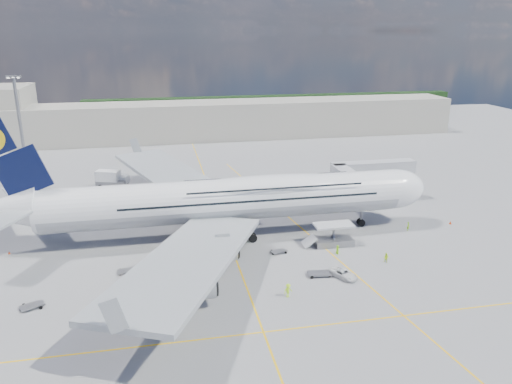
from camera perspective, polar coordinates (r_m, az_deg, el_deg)
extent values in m
plane|color=gray|center=(79.20, -2.25, -7.83)|extent=(300.00, 300.00, 0.00)
cube|color=yellow|center=(79.19, -2.25, -7.82)|extent=(0.25, 220.00, 0.01)
cube|color=yellow|center=(62.07, 0.85, -15.72)|extent=(120.00, 0.25, 0.01)
cube|color=yellow|center=(91.04, 5.47, -4.35)|extent=(14.16, 99.06, 0.01)
cylinder|color=white|center=(85.79, -3.39, -0.87)|extent=(62.00, 7.20, 7.20)
cylinder|color=#9EA0A5|center=(85.84, -3.39, -0.96)|extent=(60.76, 7.13, 7.13)
ellipsoid|color=white|center=(86.58, 1.83, 0.71)|extent=(36.00, 6.84, 3.76)
ellipsoid|color=white|center=(94.93, 15.46, 0.36)|extent=(11.52, 7.20, 7.20)
ellipsoid|color=black|center=(96.24, 17.22, 0.81)|extent=(3.84, 4.16, 1.44)
cone|color=white|center=(88.24, -26.87, -1.76)|extent=(10.00, 6.84, 6.84)
cube|color=black|center=(85.43, -26.40, 3.88)|extent=(11.02, 0.46, 14.61)
cube|color=#999EA3|center=(104.55, -9.30, 1.70)|extent=(25.49, 39.15, 3.35)
cube|color=#999EA3|center=(67.04, -7.73, -7.68)|extent=(25.49, 39.15, 3.35)
cylinder|color=#B7BABF|center=(98.39, -6.12, -0.66)|extent=(5.20, 3.50, 3.50)
cylinder|color=#B7BABF|center=(108.12, -9.04, 0.93)|extent=(5.20, 3.50, 3.50)
cylinder|color=#B7BABF|center=(75.22, -4.24, -6.62)|extent=(5.20, 3.50, 3.50)
cylinder|color=#B7BABF|center=(65.48, -7.01, -10.67)|extent=(5.20, 3.50, 3.50)
cylinder|color=gray|center=(93.90, 11.95, -2.53)|extent=(0.44, 0.44, 3.80)
cylinder|color=black|center=(94.44, 11.89, -3.41)|extent=(1.30, 0.90, 1.30)
cylinder|color=gray|center=(87.38, -3.33, -3.72)|extent=(0.56, 0.56, 3.80)
cylinder|color=black|center=(90.86, -3.61, -3.84)|extent=(1.50, 0.90, 1.50)
cube|color=#B7B7BC|center=(99.91, 10.22, 1.78)|extent=(3.00, 10.00, 2.60)
cube|color=#B7B7BC|center=(107.43, 13.24, 2.73)|extent=(18.00, 3.00, 2.60)
cylinder|color=gray|center=(104.31, 10.54, 0.42)|extent=(0.80, 0.80, 7.10)
cylinder|color=black|center=(105.27, 10.45, -1.19)|extent=(0.90, 0.80, 0.90)
cylinder|color=gray|center=(111.88, 16.84, 1.14)|extent=(1.00, 1.00, 7.10)
cube|color=gray|center=(112.79, 16.70, -0.39)|extent=(2.00, 2.00, 0.80)
cylinder|color=#B7B7BC|center=(96.54, 11.04, 1.17)|extent=(3.60, 3.60, 2.80)
cube|color=silver|center=(84.43, 8.88, -3.76)|extent=(6.50, 3.20, 0.35)
cube|color=gray|center=(85.55, 8.78, -5.60)|extent=(6.50, 3.20, 1.10)
cube|color=gray|center=(84.97, 8.83, -4.67)|extent=(0.22, 1.99, 3.00)
cylinder|color=black|center=(83.78, 7.38, -6.21)|extent=(0.70, 0.30, 0.70)
cube|color=silver|center=(84.08, 6.09, -5.58)|extent=(2.16, 2.60, 1.60)
cylinder|color=gray|center=(121.01, -25.18, 5.80)|extent=(0.70, 0.70, 25.00)
cube|color=gray|center=(119.37, -26.00, 11.76)|extent=(3.00, 0.40, 0.60)
cube|color=#B2AD9E|center=(168.25, -7.57, 8.06)|extent=(180.00, 16.00, 12.00)
cube|color=#193814|center=(218.71, 2.21, 9.93)|extent=(160.00, 6.00, 8.00)
cube|color=gray|center=(76.19, -13.32, -9.16)|extent=(2.71, 1.45, 0.16)
cylinder|color=black|center=(75.82, -14.15, -9.47)|extent=(0.40, 0.16, 0.40)
cylinder|color=black|center=(76.68, -12.48, -9.02)|extent=(0.40, 0.16, 0.40)
cube|color=gray|center=(77.11, -10.70, -8.58)|extent=(3.73, 2.78, 0.20)
cylinder|color=black|center=(76.60, -11.69, -8.95)|extent=(0.49, 0.20, 0.49)
cylinder|color=black|center=(77.78, -9.71, -8.39)|extent=(0.49, 0.20, 0.49)
cube|color=gray|center=(77.64, -14.34, -8.67)|extent=(3.35, 2.15, 0.19)
cylinder|color=black|center=(77.24, -15.28, -9.01)|extent=(0.46, 0.19, 0.46)
cylinder|color=black|center=(78.18, -13.39, -8.51)|extent=(0.46, 0.19, 0.46)
cube|color=gray|center=(72.67, -24.22, -11.75)|extent=(3.34, 2.71, 0.18)
cylinder|color=black|center=(72.52, -25.23, -12.07)|extent=(0.43, 0.18, 0.43)
cylinder|color=black|center=(72.96, -23.20, -11.60)|extent=(0.43, 0.18, 0.43)
cube|color=gray|center=(74.98, 7.25, -9.20)|extent=(3.55, 2.19, 0.20)
cylinder|color=black|center=(74.09, 6.41, -9.64)|extent=(0.49, 0.20, 0.49)
cylinder|color=black|center=(76.02, 8.05, -8.96)|extent=(0.49, 0.20, 0.49)
cube|color=gray|center=(81.65, 2.62, -6.77)|extent=(2.94, 2.28, 0.16)
cylinder|color=black|center=(81.01, 1.98, -7.06)|extent=(0.38, 0.16, 0.38)
cylinder|color=black|center=(82.40, 3.23, -6.63)|extent=(0.38, 0.16, 0.38)
cube|color=white|center=(72.32, -6.20, -9.89)|extent=(3.37, 2.21, 1.44)
cube|color=black|center=(71.91, -6.22, -9.26)|extent=(1.42, 1.57, 0.55)
cylinder|color=black|center=(71.91, -7.03, -10.47)|extent=(0.71, 0.28, 0.71)
cylinder|color=black|center=(73.14, -5.36, -9.89)|extent=(0.71, 0.28, 0.71)
cube|color=gray|center=(103.33, -10.84, -1.28)|extent=(6.53, 3.30, 1.92)
cube|color=white|center=(102.75, -11.27, -0.35)|extent=(4.93, 3.12, 2.11)
cube|color=white|center=(103.08, -9.54, -0.75)|extent=(2.07, 2.46, 1.53)
cube|color=black|center=(103.04, -9.17, -0.63)|extent=(0.46, 1.91, 0.86)
cylinder|color=black|center=(102.45, -9.64, -1.64)|extent=(1.05, 0.34, 1.05)
cylinder|color=black|center=(104.53, -11.99, -1.38)|extent=(1.05, 0.34, 1.05)
cube|color=#E23D0B|center=(102.96, -11.25, -0.70)|extent=(4.99, 3.18, 0.48)
cube|color=gray|center=(118.69, -16.13, 0.89)|extent=(7.35, 4.68, 2.12)
cube|color=white|center=(118.21, -16.57, 1.80)|extent=(5.68, 4.18, 2.33)
cube|color=white|center=(118.22, -14.89, 1.42)|extent=(2.61, 2.93, 1.70)
cube|color=black|center=(118.11, -14.54, 1.54)|extent=(0.85, 2.05, 0.95)
cylinder|color=black|center=(117.47, -15.02, 0.57)|extent=(1.17, 0.37, 1.17)
cylinder|color=black|center=(120.22, -17.17, 0.77)|extent=(1.17, 0.37, 1.17)
imported|color=white|center=(74.84, 9.96, -9.20)|extent=(3.90, 4.85, 1.23)
imported|color=#9FE818|center=(94.34, 17.00, -3.76)|extent=(0.70, 0.66, 1.60)
imported|color=#C9F81A|center=(80.66, 14.67, -7.31)|extent=(1.00, 0.97, 1.62)
imported|color=#CBEE19|center=(78.36, -8.38, -7.55)|extent=(0.69, 1.18, 1.88)
imported|color=#91E518|center=(82.07, 9.29, -6.51)|extent=(0.60, 0.82, 1.53)
imported|color=#BDFD1A|center=(68.79, 3.69, -11.16)|extent=(1.46, 1.14, 1.98)
cone|color=#E23D0B|center=(100.13, 21.33, -3.26)|extent=(0.48, 0.48, 0.62)
cube|color=#E23D0B|center=(100.23, 21.31, -3.42)|extent=(0.42, 0.42, 0.03)
cone|color=#E23D0B|center=(99.13, -4.90, -2.26)|extent=(0.45, 0.45, 0.58)
cube|color=#E23D0B|center=(99.22, -4.90, -2.41)|extent=(0.39, 0.39, 0.03)
cone|color=#E23D0B|center=(103.99, -15.27, -1.90)|extent=(0.39, 0.39, 0.49)
cube|color=#E23D0B|center=(104.06, -15.26, -2.02)|extent=(0.34, 0.34, 0.03)
cone|color=#E23D0B|center=(68.57, -8.23, -12.11)|extent=(0.45, 0.45, 0.58)
cube|color=#E23D0B|center=(68.70, -8.22, -12.30)|extent=(0.39, 0.39, 0.03)
cone|color=#E23D0B|center=(67.90, -9.43, -12.48)|extent=(0.48, 0.48, 0.62)
cube|color=#E23D0B|center=(68.04, -9.42, -12.69)|extent=(0.42, 0.42, 0.03)
cone|color=#E23D0B|center=(90.50, -26.38, -6.23)|extent=(0.38, 0.38, 0.49)
cube|color=#E23D0B|center=(90.59, -26.36, -6.36)|extent=(0.33, 0.33, 0.03)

